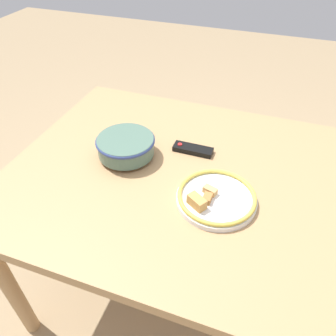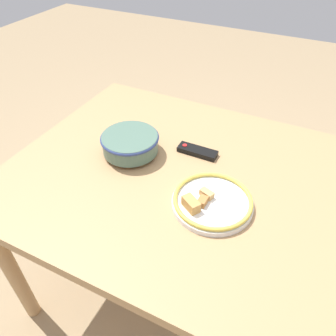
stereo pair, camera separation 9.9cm
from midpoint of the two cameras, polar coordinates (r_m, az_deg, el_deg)
ground_plane at (r=1.77m, az=3.11°, el=-19.32°), size 8.00×8.00×0.00m
dining_table at (r=1.24m, az=4.19°, el=-3.78°), size 1.23×1.00×0.75m
noodle_bowl at (r=1.25m, az=-4.34°, el=4.28°), size 0.22×0.22×0.08m
food_plate at (r=1.07m, az=10.28°, el=-5.87°), size 0.26×0.26×0.05m
tv_remote at (r=1.27m, az=7.36°, el=2.84°), size 0.15×0.05×0.02m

